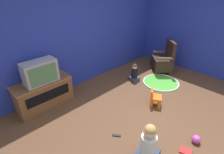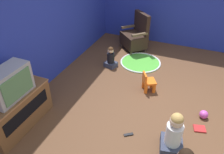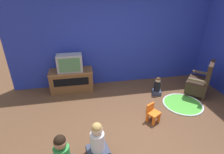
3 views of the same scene
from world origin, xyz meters
TOP-DOWN VIEW (x-y plane):
  - ground_plane at (0.00, 0.00)m, footprint 30.00×30.00m
  - wall_back at (-0.10, 2.35)m, footprint 5.80×0.12m
  - tv_cabinet at (-1.37, 2.02)m, footprint 1.17×0.51m
  - television at (-1.37, 1.97)m, footprint 0.66×0.33m
  - black_armchair at (1.98, 1.12)m, footprint 0.82×0.82m
  - yellow_kid_chair at (0.35, 0.32)m, footprint 0.33×0.32m
  - play_mat at (1.34, 0.76)m, footprint 0.97×0.97m
  - child_watching_left at (-0.91, -0.36)m, footprint 0.41×0.37m
  - child_watching_center at (0.90, 1.36)m, footprint 0.28×0.31m
  - toy_ball at (-0.04, -0.75)m, footprint 0.14×0.14m
  - book at (-0.34, -0.72)m, footprint 0.19×0.22m
  - remote_control at (-0.90, 0.29)m, footprint 0.12×0.15m

SIDE VIEW (x-z plane):
  - ground_plane at x=0.00m, z-range 0.00..0.00m
  - play_mat at x=1.34m, z-range -0.01..0.03m
  - remote_control at x=-0.90m, z-range 0.00..0.02m
  - book at x=-0.34m, z-range 0.00..0.02m
  - toy_ball at x=-0.04m, z-range 0.00..0.14m
  - yellow_kid_chair at x=0.35m, z-range -0.02..0.37m
  - child_watching_center at x=0.90m, z-range -0.03..0.47m
  - child_watching_left at x=-0.91m, z-range -0.05..0.65m
  - tv_cabinet at x=-1.37m, z-range 0.01..0.61m
  - black_armchair at x=1.98m, z-range -0.11..0.85m
  - television at x=-1.37m, z-range 0.60..1.07m
  - wall_back at x=-0.10m, z-range 0.00..2.84m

